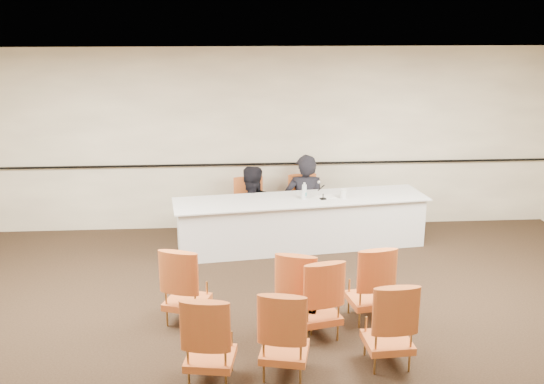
{
  "coord_description": "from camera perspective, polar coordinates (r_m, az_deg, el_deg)",
  "views": [
    {
      "loc": [
        -0.46,
        -5.79,
        3.47
      ],
      "look_at": [
        0.13,
        2.6,
        1.01
      ],
      "focal_mm": 40.0,
      "sensor_mm": 36.0,
      "label": 1
    }
  ],
  "objects": [
    {
      "name": "floor",
      "position": [
        6.77,
        0.46,
        -14.53
      ],
      "size": [
        10.0,
        10.0,
        0.0
      ],
      "primitive_type": "plane",
      "color": "black",
      "rests_on": "ground"
    },
    {
      "name": "ceiling",
      "position": [
        5.83,
        0.53,
        11.69
      ],
      "size": [
        10.0,
        10.0,
        0.0
      ],
      "primitive_type": "plane",
      "rotation": [
        3.14,
        0.0,
        0.0
      ],
      "color": "white",
      "rests_on": "ground"
    },
    {
      "name": "wall_back",
      "position": [
        10.0,
        -1.31,
        4.93
      ],
      "size": [
        10.0,
        0.04,
        3.0
      ],
      "primitive_type": "cube",
      "color": "#B8AA90",
      "rests_on": "ground"
    },
    {
      "name": "wall_rail",
      "position": [
        10.05,
        -1.28,
        2.65
      ],
      "size": [
        9.8,
        0.04,
        0.03
      ],
      "primitive_type": "cube",
      "color": "black",
      "rests_on": "wall_back"
    },
    {
      "name": "panel_table",
      "position": [
        9.38,
        2.74,
        -2.89
      ],
      "size": [
        3.97,
        1.38,
        0.78
      ],
      "primitive_type": null,
      "rotation": [
        0.0,
        0.0,
        0.13
      ],
      "color": "silver",
      "rests_on": "ground"
    },
    {
      "name": "panelist_main",
      "position": [
        9.95,
        3.11,
        -1.55
      ],
      "size": [
        0.69,
        0.47,
        1.82
      ],
      "primitive_type": "imported",
      "rotation": [
        0.0,
        0.0,
        3.08
      ],
      "color": "black",
      "rests_on": "ground"
    },
    {
      "name": "panelist_main_chair",
      "position": [
        9.93,
        3.11,
        -1.28
      ],
      "size": [
        0.56,
        0.56,
        0.95
      ],
      "primitive_type": null,
      "rotation": [
        0.0,
        0.0,
        0.13
      ],
      "color": "#D34C25",
      "rests_on": "ground"
    },
    {
      "name": "panelist_second",
      "position": [
        9.79,
        -2.04,
        -2.27
      ],
      "size": [
        0.88,
        0.73,
        1.66
      ],
      "primitive_type": "imported",
      "rotation": [
        0.0,
        0.0,
        3.27
      ],
      "color": "black",
      "rests_on": "ground"
    },
    {
      "name": "panelist_second_chair",
      "position": [
        9.75,
        -2.05,
        -1.6
      ],
      "size": [
        0.56,
        0.56,
        0.95
      ],
      "primitive_type": null,
      "rotation": [
        0.0,
        0.0,
        0.13
      ],
      "color": "#D34C25",
      "rests_on": "ground"
    },
    {
      "name": "papers",
      "position": [
        9.36,
        5.02,
        -0.47
      ],
      "size": [
        0.35,
        0.29,
        0.0
      ],
      "primitive_type": "cube",
      "rotation": [
        0.0,
        0.0,
        0.27
      ],
      "color": "white",
      "rests_on": "panel_table"
    },
    {
      "name": "microphone",
      "position": [
        9.2,
        4.84,
        0.1
      ],
      "size": [
        0.15,
        0.21,
        0.27
      ],
      "primitive_type": null,
      "rotation": [
        0.0,
        0.0,
        0.33
      ],
      "color": "black",
      "rests_on": "panel_table"
    },
    {
      "name": "water_bottle",
      "position": [
        9.24,
        3.06,
        0.14
      ],
      "size": [
        0.1,
        0.1,
        0.25
      ],
      "primitive_type": null,
      "rotation": [
        0.0,
        0.0,
        0.47
      ],
      "color": "teal",
      "rests_on": "panel_table"
    },
    {
      "name": "drinking_glass",
      "position": [
        9.22,
        2.96,
        -0.37
      ],
      "size": [
        0.08,
        0.08,
        0.1
      ],
      "primitive_type": "cylinder",
      "rotation": [
        0.0,
        0.0,
        0.38
      ],
      "color": "silver",
      "rests_on": "panel_table"
    },
    {
      "name": "coffee_cup",
      "position": [
        9.31,
        6.73,
        -0.16
      ],
      "size": [
        0.11,
        0.11,
        0.14
      ],
      "primitive_type": "cylinder",
      "rotation": [
        0.0,
        0.0,
        -0.15
      ],
      "color": "white",
      "rests_on": "panel_table"
    },
    {
      "name": "aud_chair_front_left",
      "position": [
        7.17,
        -8.05,
        -8.56
      ],
      "size": [
        0.64,
        0.64,
        0.95
      ],
      "primitive_type": null,
      "rotation": [
        0.0,
        0.0,
        -0.34
      ],
      "color": "#D34C25",
      "rests_on": "ground"
    },
    {
      "name": "aud_chair_front_mid",
      "position": [
        7.01,
        2.6,
        -9.0
      ],
      "size": [
        0.63,
        0.63,
        0.95
      ],
      "primitive_type": null,
      "rotation": [
        0.0,
        0.0,
        -0.33
      ],
      "color": "#D34C25",
      "rests_on": "ground"
    },
    {
      "name": "aud_chair_front_right",
      "position": [
        7.24,
        9.17,
        -8.34
      ],
      "size": [
        0.57,
        0.57,
        0.95
      ],
      "primitive_type": null,
      "rotation": [
        0.0,
        0.0,
        0.16
      ],
      "color": "#D34C25",
      "rests_on": "ground"
    },
    {
      "name": "aud_chair_back_left",
      "position": [
        6.05,
        -5.87,
        -13.44
      ],
      "size": [
        0.57,
        0.57,
        0.95
      ],
      "primitive_type": null,
      "rotation": [
        0.0,
        0.0,
        -0.16
      ],
      "color": "#D34C25",
      "rests_on": "ground"
    },
    {
      "name": "aud_chair_back_mid",
      "position": [
        6.12,
        1.2,
        -12.97
      ],
      "size": [
        0.6,
        0.6,
        0.95
      ],
      "primitive_type": null,
      "rotation": [
        0.0,
        0.0,
        -0.22
      ],
      "color": "#D34C25",
      "rests_on": "ground"
    },
    {
      "name": "aud_chair_back_right",
      "position": [
        6.4,
        10.91,
        -11.92
      ],
      "size": [
        0.53,
        0.53,
        0.95
      ],
      "primitive_type": null,
      "rotation": [
        0.0,
        0.0,
        0.06
      ],
      "color": "#D34C25",
      "rests_on": "ground"
    },
    {
      "name": "aud_chair_extra",
      "position": [
        6.82,
        4.29,
        -9.79
      ],
      "size": [
        0.6,
        0.6,
        0.95
      ],
      "primitive_type": null,
      "rotation": [
        0.0,
        0.0,
        0.22
      ],
      "color": "#D34C25",
      "rests_on": "ground"
    }
  ]
}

